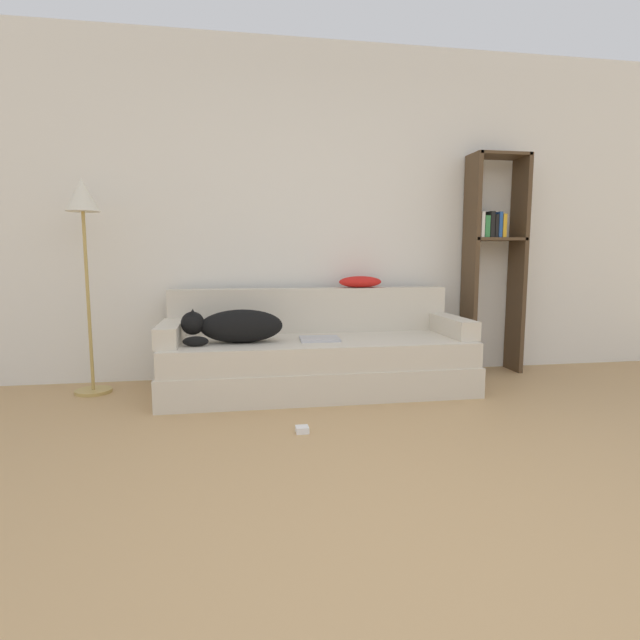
{
  "coord_description": "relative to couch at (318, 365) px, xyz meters",
  "views": [
    {
      "loc": [
        -0.7,
        -1.26,
        1.0
      ],
      "look_at": [
        -0.11,
        2.23,
        0.54
      ],
      "focal_mm": 28.0,
      "sensor_mm": 36.0,
      "label": 1
    }
  ],
  "objects": [
    {
      "name": "couch_arm_left",
      "position": [
        -1.05,
        -0.01,
        0.27
      ],
      "size": [
        0.15,
        0.64,
        0.14
      ],
      "color": "beige",
      "rests_on": "couch"
    },
    {
      "name": "throw_pillow",
      "position": [
        0.41,
        0.36,
        0.6
      ],
      "size": [
        0.35,
        0.18,
        0.09
      ],
      "color": "red",
      "rests_on": "couch_backrest"
    },
    {
      "name": "bookshelf",
      "position": [
        1.57,
        0.38,
        0.84
      ],
      "size": [
        0.47,
        0.26,
        1.84
      ],
      "color": "#4C3823",
      "rests_on": "ground_plane"
    },
    {
      "name": "floor_lamp",
      "position": [
        -1.64,
        0.21,
        1.04
      ],
      "size": [
        0.26,
        0.26,
        1.54
      ],
      "color": "tan",
      "rests_on": "ground_plane"
    },
    {
      "name": "couch_backrest",
      "position": [
        0.0,
        0.35,
        0.37
      ],
      "size": [
        2.21,
        0.15,
        0.35
      ],
      "color": "beige",
      "rests_on": "couch"
    },
    {
      "name": "laptop",
      "position": [
        0.0,
        -0.07,
        0.21
      ],
      "size": [
        0.29,
        0.24,
        0.02
      ],
      "rotation": [
        0.0,
        0.0,
        -0.05
      ],
      "color": "#B7B7BC",
      "rests_on": "couch"
    },
    {
      "name": "dog",
      "position": [
        -0.6,
        -0.09,
        0.32
      ],
      "size": [
        0.7,
        0.25,
        0.24
      ],
      "color": "black",
      "rests_on": "couch"
    },
    {
      "name": "couch_arm_right",
      "position": [
        1.05,
        -0.01,
        0.27
      ],
      "size": [
        0.15,
        0.64,
        0.14
      ],
      "color": "beige",
      "rests_on": "couch"
    },
    {
      "name": "power_adapter",
      "position": [
        -0.23,
        -0.87,
        -0.18
      ],
      "size": [
        0.07,
        0.07,
        0.04
      ],
      "color": "white",
      "rests_on": "ground_plane"
    },
    {
      "name": "ground_plane",
      "position": [
        0.11,
        -2.32,
        -0.19
      ],
      "size": [
        20.0,
        20.0,
        0.0
      ],
      "primitive_type": "plane",
      "color": "tan"
    },
    {
      "name": "wall_back",
      "position": [
        0.11,
        0.56,
        1.16
      ],
      "size": [
        7.17,
        0.06,
        2.7
      ],
      "color": "silver",
      "rests_on": "ground_plane"
    },
    {
      "name": "couch",
      "position": [
        0.0,
        0.0,
        0.0
      ],
      "size": [
        2.25,
        0.83,
        0.39
      ],
      "color": "beige",
      "rests_on": "ground_plane"
    }
  ]
}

